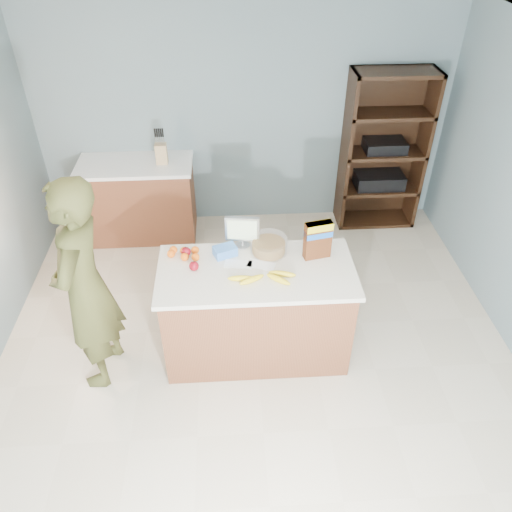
{
  "coord_description": "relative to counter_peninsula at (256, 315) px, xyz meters",
  "views": [
    {
      "loc": [
        -0.19,
        -2.73,
        3.36
      ],
      "look_at": [
        0.0,
        0.35,
        1.0
      ],
      "focal_mm": 35.0,
      "sensor_mm": 36.0,
      "label": 1
    }
  ],
  "objects": [
    {
      "name": "floor",
      "position": [
        0.0,
        -0.3,
        -0.42
      ],
      "size": [
        4.5,
        5.0,
        0.02
      ],
      "primitive_type": "cube",
      "color": "beige",
      "rests_on": "ground"
    },
    {
      "name": "walls",
      "position": [
        0.0,
        -0.3,
        1.24
      ],
      "size": [
        4.52,
        5.02,
        2.51
      ],
      "color": "slate",
      "rests_on": "ground"
    },
    {
      "name": "counter_peninsula",
      "position": [
        0.0,
        0.0,
        0.0
      ],
      "size": [
        1.56,
        0.76,
        0.9
      ],
      "color": "brown",
      "rests_on": "ground"
    },
    {
      "name": "back_cabinet",
      "position": [
        -1.2,
        1.9,
        0.04
      ],
      "size": [
        1.24,
        0.62,
        0.9
      ],
      "color": "brown",
      "rests_on": "ground"
    },
    {
      "name": "shelving_unit",
      "position": [
        1.55,
        2.05,
        0.45
      ],
      "size": [
        0.9,
        0.4,
        1.8
      ],
      "color": "black",
      "rests_on": "ground"
    },
    {
      "name": "person",
      "position": [
        -1.29,
        -0.15,
        0.49
      ],
      "size": [
        0.5,
        0.7,
        1.82
      ],
      "primitive_type": "imported",
      "rotation": [
        0.0,
        0.0,
        -1.67
      ],
      "color": "#41411D",
      "rests_on": "ground"
    },
    {
      "name": "knife_block",
      "position": [
        -0.89,
        1.89,
        0.6
      ],
      "size": [
        0.12,
        0.1,
        0.31
      ],
      "color": "tan",
      "rests_on": "back_cabinet"
    },
    {
      "name": "envelopes",
      "position": [
        -0.05,
        0.07,
        0.49
      ],
      "size": [
        0.42,
        0.18,
        0.0
      ],
      "color": "white",
      "rests_on": "counter_peninsula"
    },
    {
      "name": "bananas",
      "position": [
        0.05,
        -0.13,
        0.51
      ],
      "size": [
        0.53,
        0.2,
        0.05
      ],
      "color": "yellow",
      "rests_on": "counter_peninsula"
    },
    {
      "name": "apples",
      "position": [
        -0.52,
        0.13,
        0.52
      ],
      "size": [
        0.15,
        0.27,
        0.08
      ],
      "color": "maroon",
      "rests_on": "counter_peninsula"
    },
    {
      "name": "oranges",
      "position": [
        -0.57,
        0.21,
        0.52
      ],
      "size": [
        0.26,
        0.17,
        0.06
      ],
      "color": "orange",
      "rests_on": "counter_peninsula"
    },
    {
      "name": "blue_carton",
      "position": [
        -0.24,
        0.21,
        0.52
      ],
      "size": [
        0.21,
        0.18,
        0.08
      ],
      "primitive_type": "cube",
      "rotation": [
        0.0,
        0.0,
        0.37
      ],
      "color": "blue",
      "rests_on": "counter_peninsula"
    },
    {
      "name": "salad_bowl",
      "position": [
        0.12,
        0.23,
        0.54
      ],
      "size": [
        0.3,
        0.3,
        0.13
      ],
      "color": "#267219",
      "rests_on": "counter_peninsula"
    },
    {
      "name": "tv",
      "position": [
        -0.1,
        0.33,
        0.64
      ],
      "size": [
        0.28,
        0.12,
        0.28
      ],
      "color": "silver",
      "rests_on": "counter_peninsula"
    },
    {
      "name": "cereal_box",
      "position": [
        0.5,
        0.14,
        0.67
      ],
      "size": [
        0.23,
        0.12,
        0.32
      ],
      "color": "#592B14",
      "rests_on": "counter_peninsula"
    }
  ]
}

